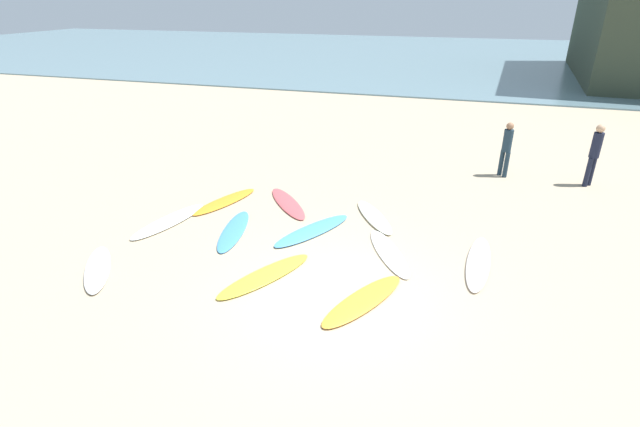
% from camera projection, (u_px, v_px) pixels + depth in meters
% --- Properties ---
extents(ground_plane, '(120.00, 120.00, 0.00)m').
position_uv_depth(ground_plane, '(336.00, 297.00, 9.01)').
color(ground_plane, tan).
extents(ocean_water, '(120.00, 40.00, 0.08)m').
position_uv_depth(ocean_water, '(449.00, 56.00, 43.16)').
color(ocean_water, slate).
rests_on(ocean_water, ground_plane).
extents(surfboard_0, '(0.97, 2.29, 0.07)m').
position_uv_depth(surfboard_0, '(234.00, 231.00, 11.47)').
color(surfboard_0, '#4590D9').
rests_on(surfboard_0, ground_plane).
extents(surfboard_1, '(1.49, 2.26, 0.08)m').
position_uv_depth(surfboard_1, '(363.00, 300.00, 8.86)').
color(surfboard_1, orange).
rests_on(surfboard_1, ground_plane).
extents(surfboard_2, '(1.12, 2.45, 0.08)m').
position_uv_depth(surfboard_2, '(169.00, 221.00, 11.94)').
color(surfboard_2, white).
rests_on(surfboard_2, ground_plane).
extents(surfboard_3, '(1.52, 2.06, 0.09)m').
position_uv_depth(surfboard_3, '(374.00, 217.00, 12.16)').
color(surfboard_3, '#E8E9C8').
rests_on(surfboard_3, ground_plane).
extents(surfboard_4, '(1.58, 2.34, 0.07)m').
position_uv_depth(surfboard_4, '(265.00, 276.00, 9.64)').
color(surfboard_4, yellow).
rests_on(surfboard_4, ground_plane).
extents(surfboard_5, '(0.65, 2.45, 0.08)m').
position_uv_depth(surfboard_5, '(478.00, 262.00, 10.10)').
color(surfboard_5, silver).
rests_on(surfboard_5, ground_plane).
extents(surfboard_6, '(1.86, 2.12, 0.07)m').
position_uv_depth(surfboard_6, '(288.00, 203.00, 12.97)').
color(surfboard_6, '#DF5458').
rests_on(surfboard_6, ground_plane).
extents(surfboard_7, '(1.49, 2.17, 0.06)m').
position_uv_depth(surfboard_7, '(389.00, 253.00, 10.50)').
color(surfboard_7, white).
rests_on(surfboard_7, ground_plane).
extents(surfboard_8, '(1.63, 2.38, 0.08)m').
position_uv_depth(surfboard_8, '(313.00, 230.00, 11.47)').
color(surfboard_8, '#4C9CE1').
rests_on(surfboard_8, ground_plane).
extents(surfboard_9, '(1.25, 2.31, 0.07)m').
position_uv_depth(surfboard_9, '(225.00, 201.00, 13.07)').
color(surfboard_9, orange).
rests_on(surfboard_9, ground_plane).
extents(surfboard_10, '(1.56, 1.91, 0.09)m').
position_uv_depth(surfboard_10, '(98.00, 269.00, 9.87)').
color(surfboard_10, silver).
rests_on(surfboard_10, ground_plane).
extents(beachgoer_near, '(0.39, 0.39, 1.87)m').
position_uv_depth(beachgoer_near, '(595.00, 152.00, 13.80)').
color(beachgoer_near, '#191E33').
rests_on(beachgoer_near, ground_plane).
extents(beachgoer_mid, '(0.40, 0.40, 1.71)m').
position_uv_depth(beachgoer_mid, '(507.00, 147.00, 14.59)').
color(beachgoer_mid, '#1E3342').
rests_on(beachgoer_mid, ground_plane).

